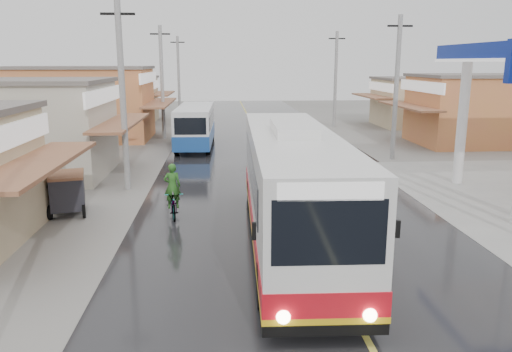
# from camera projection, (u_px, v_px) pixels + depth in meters

# --- Properties ---
(ground) EXTENTS (120.00, 120.00, 0.00)m
(ground) POSITION_uv_depth(u_px,v_px,m) (327.00, 265.00, 13.77)
(ground) COLOR slate
(ground) RESTS_ON ground
(road) EXTENTS (12.00, 90.00, 0.02)m
(road) POSITION_uv_depth(u_px,v_px,m) (272.00, 161.00, 28.35)
(road) COLOR black
(road) RESTS_ON ground
(centre_line) EXTENTS (0.15, 90.00, 0.01)m
(centre_line) POSITION_uv_depth(u_px,v_px,m) (272.00, 160.00, 28.34)
(centre_line) COLOR #D8CC4C
(centre_line) RESTS_ON road
(shopfronts_left) EXTENTS (11.00, 44.00, 5.20)m
(shopfronts_left) POSITION_uv_depth(u_px,v_px,m) (54.00, 154.00, 30.36)
(shopfronts_left) COLOR tan
(shopfronts_left) RESTS_ON ground
(utility_poles_left) EXTENTS (1.60, 50.00, 8.00)m
(utility_poles_left) POSITION_uv_depth(u_px,v_px,m) (150.00, 159.00, 28.83)
(utility_poles_left) COLOR gray
(utility_poles_left) RESTS_ON ground
(utility_poles_right) EXTENTS (1.60, 36.00, 8.00)m
(utility_poles_right) POSITION_uv_depth(u_px,v_px,m) (392.00, 159.00, 28.84)
(utility_poles_right) COLOR gray
(utility_poles_right) RESTS_ON ground
(coach_bus) EXTENTS (2.98, 11.98, 3.72)m
(coach_bus) POSITION_uv_depth(u_px,v_px,m) (292.00, 187.00, 15.07)
(coach_bus) COLOR silver
(coach_bus) RESTS_ON road
(second_bus) EXTENTS (2.39, 8.09, 2.67)m
(second_bus) POSITION_uv_depth(u_px,v_px,m) (195.00, 125.00, 32.52)
(second_bus) COLOR silver
(second_bus) RESTS_ON road
(cyclist) EXTENTS (0.91, 1.93, 2.01)m
(cyclist) POSITION_uv_depth(u_px,v_px,m) (173.00, 199.00, 17.93)
(cyclist) COLOR black
(cyclist) RESTS_ON ground
(tricycle_near) EXTENTS (1.72, 2.06, 1.51)m
(tricycle_near) POSITION_uv_depth(u_px,v_px,m) (67.00, 191.00, 18.32)
(tricycle_near) COLOR #26262D
(tricycle_near) RESTS_ON ground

